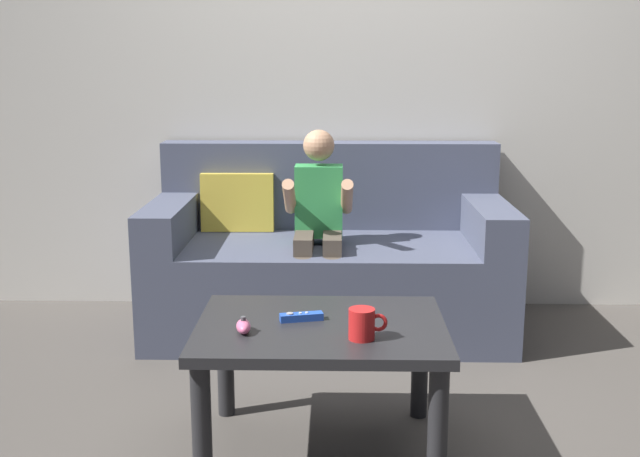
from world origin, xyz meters
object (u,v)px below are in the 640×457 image
at_px(game_remote_blue_near_edge, 301,317).
at_px(coffee_table, 321,345).
at_px(nunchuk_pink, 243,326).
at_px(person_seated_on_couch, 318,222).
at_px(couch, 327,264).
at_px(coffee_mug, 363,324).

bearing_deg(game_remote_blue_near_edge, coffee_table, -25.95).
bearing_deg(nunchuk_pink, person_seated_on_couch, 79.59).
bearing_deg(nunchuk_pink, couch, 79.37).
xyz_separation_m(couch, coffee_mug, (0.12, -1.35, 0.17)).
height_order(couch, game_remote_blue_near_edge, couch).
bearing_deg(coffee_mug, nunchuk_pink, 172.65).
distance_m(couch, nunchuk_pink, 1.33).
bearing_deg(person_seated_on_couch, couch, 78.00).
relative_size(person_seated_on_couch, game_remote_blue_near_edge, 6.61).
relative_size(couch, person_seated_on_couch, 1.73).
bearing_deg(game_remote_blue_near_edge, coffee_mug, -40.68).
bearing_deg(coffee_table, couch, 89.75).
relative_size(coffee_table, game_remote_blue_near_edge, 5.52).
bearing_deg(person_seated_on_couch, coffee_mug, -82.16).
height_order(person_seated_on_couch, coffee_mug, person_seated_on_couch).
bearing_deg(coffee_mug, game_remote_blue_near_edge, 139.32).
xyz_separation_m(game_remote_blue_near_edge, coffee_mug, (0.19, -0.17, 0.04)).
bearing_deg(couch, nunchuk_pink, -100.63).
distance_m(couch, person_seated_on_couch, 0.30).
height_order(person_seated_on_couch, game_remote_blue_near_edge, person_seated_on_couch).
height_order(couch, coffee_table, couch).
distance_m(game_remote_blue_near_edge, nunchuk_pink, 0.21).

